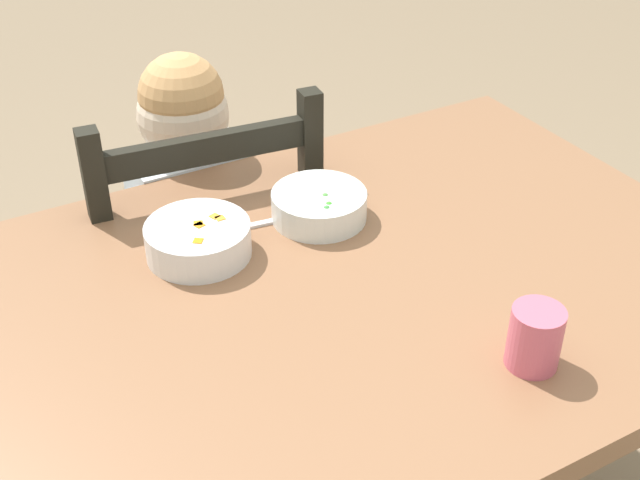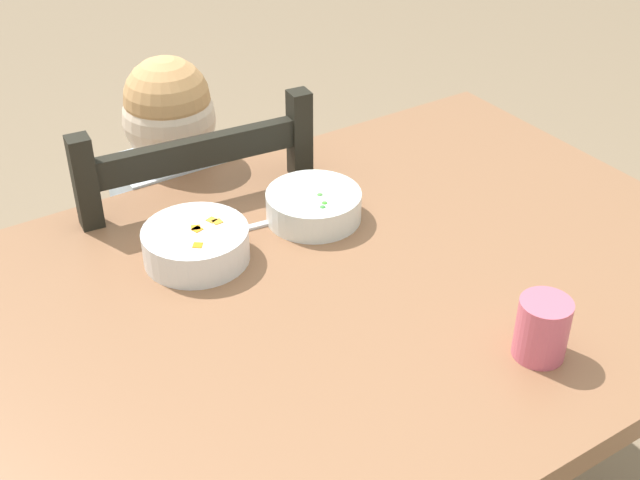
{
  "view_description": "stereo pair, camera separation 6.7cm",
  "coord_description": "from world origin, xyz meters",
  "px_view_note": "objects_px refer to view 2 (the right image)",
  "views": [
    {
      "loc": [
        -0.55,
        -0.86,
        1.49
      ],
      "look_at": [
        -0.04,
        0.05,
        0.79
      ],
      "focal_mm": 47.26,
      "sensor_mm": 36.0,
      "label": 1
    },
    {
      "loc": [
        -0.61,
        -0.82,
        1.49
      ],
      "look_at": [
        -0.04,
        0.05,
        0.79
      ],
      "focal_mm": 47.26,
      "sensor_mm": 36.0,
      "label": 2
    }
  ],
  "objects_px": {
    "child_figure": "(186,219)",
    "drinking_cup": "(542,329)",
    "bowl_of_peas": "(314,205)",
    "dining_table": "(359,334)",
    "bowl_of_carrots": "(196,243)",
    "dining_chair": "(190,294)",
    "spoon": "(230,232)"
  },
  "relations": [
    {
      "from": "child_figure",
      "to": "drinking_cup",
      "type": "xyz_separation_m",
      "value": [
        0.18,
        -0.74,
        0.17
      ]
    },
    {
      "from": "child_figure",
      "to": "bowl_of_peas",
      "type": "height_order",
      "value": "child_figure"
    },
    {
      "from": "dining_table",
      "to": "bowl_of_carrots",
      "type": "xyz_separation_m",
      "value": [
        -0.19,
        0.18,
        0.14
      ]
    },
    {
      "from": "dining_chair",
      "to": "child_figure",
      "type": "xyz_separation_m",
      "value": [
        0.01,
        -0.01,
        0.18
      ]
    },
    {
      "from": "dining_chair",
      "to": "spoon",
      "type": "bearing_deg",
      "value": -95.54
    },
    {
      "from": "child_figure",
      "to": "drinking_cup",
      "type": "height_order",
      "value": "child_figure"
    },
    {
      "from": "dining_chair",
      "to": "spoon",
      "type": "relative_size",
      "value": 6.5
    },
    {
      "from": "dining_table",
      "to": "spoon",
      "type": "height_order",
      "value": "spoon"
    },
    {
      "from": "bowl_of_peas",
      "to": "bowl_of_carrots",
      "type": "bearing_deg",
      "value": 179.98
    },
    {
      "from": "bowl_of_carrots",
      "to": "dining_table",
      "type": "bearing_deg",
      "value": -43.16
    },
    {
      "from": "dining_chair",
      "to": "child_figure",
      "type": "distance_m",
      "value": 0.18
    },
    {
      "from": "child_figure",
      "to": "bowl_of_peas",
      "type": "xyz_separation_m",
      "value": [
        0.11,
        -0.29,
        0.15
      ]
    },
    {
      "from": "dining_chair",
      "to": "bowl_of_carrots",
      "type": "distance_m",
      "value": 0.46
    },
    {
      "from": "child_figure",
      "to": "dining_table",
      "type": "bearing_deg",
      "value": -80.32
    },
    {
      "from": "spoon",
      "to": "dining_chair",
      "type": "bearing_deg",
      "value": 84.46
    },
    {
      "from": "bowl_of_carrots",
      "to": "drinking_cup",
      "type": "relative_size",
      "value": 1.89
    },
    {
      "from": "drinking_cup",
      "to": "child_figure",
      "type": "bearing_deg",
      "value": 103.37
    },
    {
      "from": "spoon",
      "to": "drinking_cup",
      "type": "relative_size",
      "value": 1.59
    },
    {
      "from": "dining_chair",
      "to": "bowl_of_peas",
      "type": "distance_m",
      "value": 0.46
    },
    {
      "from": "child_figure",
      "to": "bowl_of_carrots",
      "type": "xyz_separation_m",
      "value": [
        -0.11,
        -0.29,
        0.15
      ]
    },
    {
      "from": "bowl_of_carrots",
      "to": "spoon",
      "type": "relative_size",
      "value": 1.19
    },
    {
      "from": "dining_table",
      "to": "spoon",
      "type": "relative_size",
      "value": 8.44
    },
    {
      "from": "bowl_of_peas",
      "to": "drinking_cup",
      "type": "bearing_deg",
      "value": -81.26
    },
    {
      "from": "dining_table",
      "to": "bowl_of_carrots",
      "type": "bearing_deg",
      "value": 136.84
    },
    {
      "from": "child_figure",
      "to": "dining_chair",
      "type": "bearing_deg",
      "value": 135.91
    },
    {
      "from": "dining_table",
      "to": "drinking_cup",
      "type": "height_order",
      "value": "drinking_cup"
    },
    {
      "from": "bowl_of_carrots",
      "to": "spoon",
      "type": "distance_m",
      "value": 0.09
    },
    {
      "from": "dining_table",
      "to": "bowl_of_peas",
      "type": "bearing_deg",
      "value": 81.15
    },
    {
      "from": "dining_table",
      "to": "spoon",
      "type": "bearing_deg",
      "value": 118.0
    },
    {
      "from": "child_figure",
      "to": "spoon",
      "type": "xyz_separation_m",
      "value": [
        -0.03,
        -0.26,
        0.13
      ]
    },
    {
      "from": "child_figure",
      "to": "bowl_of_carrots",
      "type": "distance_m",
      "value": 0.35
    },
    {
      "from": "bowl_of_carrots",
      "to": "bowl_of_peas",
      "type": "bearing_deg",
      "value": -0.02
    }
  ]
}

